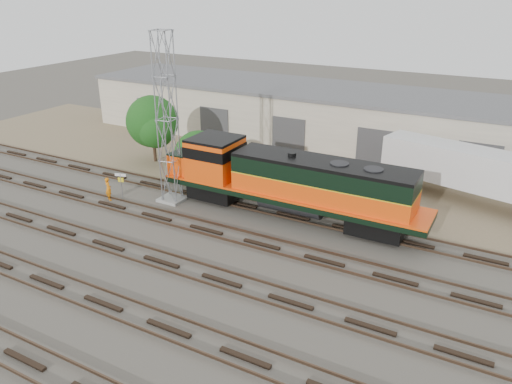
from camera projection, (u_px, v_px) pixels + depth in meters
The scene contains 11 objects.
ground at pixel (249, 256), 28.70m from camera, with size 140.00×140.00×0.00m, color #47423A.
dirt_strip at pixel (339, 175), 40.84m from camera, with size 80.00×16.00×0.02m, color #726047.
tracks at pixel (222, 280), 26.24m from camera, with size 80.00×20.40×0.28m.
warehouse at pixel (371, 122), 46.26m from camera, with size 58.40×10.40×5.30m.
locomotive at pixel (287, 181), 32.83m from camera, with size 18.30×3.21×4.40m.
signal_tower at pixel (167, 123), 33.94m from camera, with size 1.74×1.74×11.79m.
sign_post at pixel (121, 181), 35.66m from camera, with size 0.82×0.27×2.06m.
worker at pixel (108, 189), 35.87m from camera, with size 0.63×0.41×1.72m, color orange.
semi_trailer at pixel (478, 171), 34.50m from camera, with size 13.14×5.52×3.97m.
tree_west at pixel (153, 124), 42.48m from camera, with size 4.67×4.45×5.82m.
tree_mid at pixel (200, 158), 39.82m from camera, with size 4.21×4.01×4.01m.
Camera 1 is at (12.31, -21.80, 14.53)m, focal length 35.00 mm.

